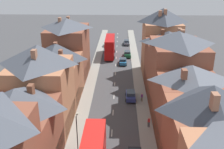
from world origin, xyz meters
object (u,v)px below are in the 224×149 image
object	(u,v)px
double_decker_bus_mid_street	(110,46)
car_mid_black	(127,54)
car_mid_white	(127,42)
car_parked_right_b	(123,61)
car_parked_right_a	(112,41)
pedestrian_mid_right	(142,97)
pedestrian_mid_left	(149,122)
car_near_blue	(131,95)
car_near_silver	(107,44)
street_lamp	(77,131)

from	to	relation	value
double_decker_bus_mid_street	car_mid_black	bearing A→B (deg)	-4.59
car_mid_white	car_parked_right_b	xyz separation A→B (m)	(-1.30, -19.19, 0.01)
double_decker_bus_mid_street	car_parked_right_a	xyz separation A→B (m)	(0.01, 14.24, -1.96)
pedestrian_mid_right	car_mid_black	bearing A→B (deg)	94.19
car_mid_white	pedestrian_mid_left	size ratio (longest dim) A/B	2.70
car_parked_right_b	pedestrian_mid_left	world-z (taller)	pedestrian_mid_left
car_near_blue	car_near_silver	xyz separation A→B (m)	(-6.20, 36.51, -0.01)
double_decker_bus_mid_street	car_near_silver	size ratio (longest dim) A/B	2.82
car_mid_white	car_mid_black	bearing A→B (deg)	-90.00
car_mid_white	street_lamp	size ratio (longest dim) A/B	0.79
double_decker_bus_mid_street	car_near_blue	bearing A→B (deg)	-79.47
car_parked_right_b	street_lamp	distance (m)	35.87
car_parked_right_a	car_mid_white	bearing A→B (deg)	-20.75
car_near_silver	pedestrian_mid_left	distance (m)	46.80
car_mid_black	pedestrian_mid_right	bearing A→B (deg)	-85.81
car_parked_right_b	car_parked_right_a	bearing A→B (deg)	99.71
car_parked_right_b	pedestrian_mid_right	world-z (taller)	pedestrian_mid_right
street_lamp	double_decker_bus_mid_street	bearing A→B (deg)	86.68
car_mid_white	double_decker_bus_mid_street	bearing A→B (deg)	-111.62
car_mid_black	car_parked_right_a	bearing A→B (deg)	108.51
double_decker_bus_mid_street	pedestrian_mid_right	xyz separation A→B (m)	(6.90, -27.56, -1.78)
double_decker_bus_mid_street	car_mid_black	world-z (taller)	double_decker_bus_mid_street
double_decker_bus_mid_street	pedestrian_mid_right	distance (m)	28.47
street_lamp	car_parked_right_b	bearing A→B (deg)	80.27
car_near_silver	car_mid_black	world-z (taller)	car_mid_black
car_mid_white	pedestrian_mid_left	xyz separation A→B (m)	(2.43, -48.29, 0.23)
car_parked_right_a	street_lamp	distance (m)	56.43
car_parked_right_a	car_near_silver	bearing A→B (deg)	-107.38
double_decker_bus_mid_street	car_near_blue	distance (m)	26.94
car_near_silver	pedestrian_mid_left	bearing A→B (deg)	-79.37
car_mid_black	car_mid_white	bearing A→B (deg)	90.00
pedestrian_mid_right	car_near_blue	bearing A→B (deg)	150.13
car_mid_white	pedestrian_mid_right	world-z (taller)	pedestrian_mid_right
double_decker_bus_mid_street	car_parked_right_b	xyz separation A→B (m)	(3.61, -6.81, -2.00)
car_parked_right_b	pedestrian_mid_right	bearing A→B (deg)	-80.99
car_parked_right_b	car_mid_white	bearing A→B (deg)	86.12
car_parked_right_a	car_mid_black	distance (m)	15.43
car_parked_right_a	car_parked_right_b	xyz separation A→B (m)	(3.60, -21.05, -0.04)
car_near_blue	pedestrian_mid_left	distance (m)	9.80
car_mid_black	pedestrian_mid_right	distance (m)	27.24
car_parked_right_a	car_mid_white	size ratio (longest dim) A/B	0.94
pedestrian_mid_left	street_lamp	distance (m)	11.78
double_decker_bus_mid_street	car_mid_white	xyz separation A→B (m)	(4.91, 12.38, -2.01)
double_decker_bus_mid_street	car_parked_right_a	bearing A→B (deg)	89.96
car_parked_right_a	pedestrian_mid_left	distance (m)	50.68
car_parked_right_a	pedestrian_mid_left	world-z (taller)	pedestrian_mid_left
double_decker_bus_mid_street	pedestrian_mid_left	world-z (taller)	double_decker_bus_mid_street
car_near_silver	street_lamp	size ratio (longest dim) A/B	0.70
car_parked_right_a	pedestrian_mid_left	bearing A→B (deg)	-81.68
car_mid_black	street_lamp	world-z (taller)	street_lamp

